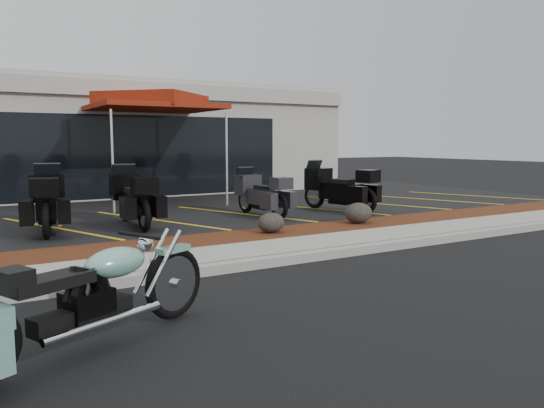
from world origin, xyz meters
TOP-DOWN VIEW (x-y plane):
  - ground at (0.00, 0.00)m, footprint 90.00×90.00m
  - curb at (0.00, 0.90)m, footprint 24.00×0.25m
  - sidewalk at (0.00, 1.60)m, footprint 24.00×1.20m
  - mulch_bed at (0.00, 2.80)m, footprint 24.00×1.20m
  - upper_lot at (0.00, 8.20)m, footprint 26.00×9.60m
  - dealership_building at (0.00, 14.47)m, footprint 18.00×8.16m
  - boulder_mid at (1.43, 2.79)m, footprint 0.57×0.47m
  - boulder_right at (3.73, 2.86)m, footprint 0.65×0.54m
  - hero_cruiser at (-1.90, -0.77)m, footprint 3.07×1.94m
  - touring_black_front at (-2.27, 5.98)m, footprint 1.28×2.47m
  - touring_black_mid at (-0.68, 5.83)m, footprint 0.94×2.30m
  - touring_grey at (2.41, 5.76)m, footprint 0.95×2.09m
  - touring_black_rear at (4.43, 5.57)m, footprint 1.44×2.43m
  - traffic_cone at (-0.25, 7.22)m, footprint 0.38×0.38m
  - popup_canopy at (1.07, 9.03)m, footprint 4.54×4.54m

SIDE VIEW (x-z plane):
  - ground at x=0.00m, z-range 0.00..0.00m
  - curb at x=0.00m, z-range 0.00..0.15m
  - sidewalk at x=0.00m, z-range 0.00..0.15m
  - upper_lot at x=0.00m, z-range 0.00..0.15m
  - mulch_bed at x=0.00m, z-range 0.00..0.16m
  - boulder_mid at x=1.43m, z-range 0.16..0.56m
  - boulder_right at x=3.73m, z-range 0.16..0.62m
  - traffic_cone at x=-0.25m, z-range 0.15..0.65m
  - hero_cruiser at x=-1.90m, z-range 0.00..1.06m
  - touring_grey at x=2.41m, z-range 0.15..1.33m
  - touring_black_mid at x=-0.68m, z-range 0.15..1.47m
  - touring_black_rear at x=4.43m, z-range 0.15..1.48m
  - touring_black_front at x=-2.27m, z-range 0.15..1.52m
  - dealership_building at x=0.00m, z-range 0.01..4.01m
  - popup_canopy at x=1.07m, z-range 1.46..4.66m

